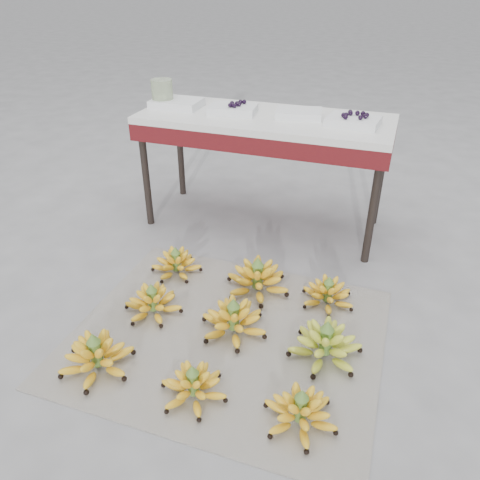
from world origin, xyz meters
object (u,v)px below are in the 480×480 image
(bunch_front_right, at_px, (300,412))
(bunch_mid_right, at_px, (325,344))
(bunch_front_center, at_px, (193,386))
(newspaper_mat, at_px, (227,335))
(vendor_table, at_px, (265,129))
(bunch_back_right, at_px, (328,294))
(tray_left, at_px, (233,109))
(bunch_mid_left, at_px, (153,303))
(bunch_back_center, at_px, (257,279))
(bunch_front_left, at_px, (97,356))
(tray_far_right, at_px, (353,121))
(tray_right, at_px, (299,113))
(glass_jar, at_px, (162,93))
(tray_far_left, at_px, (177,103))
(bunch_back_left, at_px, (176,264))
(bunch_mid_center, at_px, (234,320))

(bunch_front_right, distance_m, bunch_mid_right, 0.34)
(bunch_front_center, xyz_separation_m, bunch_front_right, (0.38, 0.02, 0.00))
(bunch_front_center, bearing_deg, bunch_mid_right, 42.45)
(newspaper_mat, relative_size, vendor_table, 0.93)
(bunch_back_right, height_order, tray_left, tray_left)
(bunch_front_right, bearing_deg, bunch_mid_left, 162.51)
(bunch_front_center, relative_size, bunch_back_right, 0.79)
(newspaper_mat, xyz_separation_m, bunch_back_center, (0.02, 0.34, 0.07))
(bunch_front_center, xyz_separation_m, bunch_mid_left, (-0.36, 0.37, 0.00))
(bunch_front_left, xyz_separation_m, bunch_back_right, (0.75, 0.68, -0.01))
(bunch_front_left, relative_size, bunch_front_center, 1.49)
(bunch_back_center, bearing_deg, newspaper_mat, -77.76)
(vendor_table, bearing_deg, tray_far_right, -2.61)
(tray_left, distance_m, tray_right, 0.35)
(bunch_front_right, relative_size, bunch_mid_left, 1.09)
(bunch_front_center, height_order, glass_jar, glass_jar)
(bunch_front_right, xyz_separation_m, tray_far_right, (-0.07, 1.30, 0.61))
(bunch_mid_right, height_order, tray_left, tray_left)
(tray_right, bearing_deg, bunch_front_center, -90.85)
(bunch_back_right, xyz_separation_m, tray_far_left, (-1.02, 0.65, 0.61))
(tray_far_left, bearing_deg, tray_right, 2.69)
(bunch_mid_left, xyz_separation_m, bunch_back_right, (0.71, 0.32, -0.00))
(vendor_table, bearing_deg, tray_left, -177.80)
(bunch_back_left, xyz_separation_m, vendor_table, (0.25, 0.65, 0.52))
(newspaper_mat, distance_m, bunch_back_left, 0.53)
(bunch_front_right, height_order, vendor_table, vendor_table)
(tray_right, bearing_deg, newspaper_mat, -91.16)
(tray_left, height_order, tray_far_right, tray_far_right)
(newspaper_mat, distance_m, glass_jar, 1.43)
(newspaper_mat, distance_m, bunch_back_center, 0.35)
(bunch_front_right, bearing_deg, newspaper_mat, 147.88)
(bunch_front_center, distance_m, tray_far_left, 1.62)
(bunch_mid_left, bearing_deg, bunch_back_right, 21.76)
(bunch_back_center, distance_m, tray_right, 0.92)
(bunch_back_center, height_order, tray_far_right, tray_far_right)
(bunch_front_center, bearing_deg, bunch_mid_center, 88.65)
(vendor_table, height_order, glass_jar, glass_jar)
(newspaper_mat, xyz_separation_m, tray_left, (-0.33, 0.99, 0.66))
(tray_right, height_order, glass_jar, glass_jar)
(tray_left, height_order, tray_right, tray_left)
(newspaper_mat, height_order, glass_jar, glass_jar)
(bunch_mid_center, height_order, tray_left, tray_left)
(bunch_mid_right, relative_size, bunch_back_center, 0.89)
(glass_jar, bearing_deg, bunch_front_right, -49.23)
(bunch_back_center, bearing_deg, tray_right, 106.77)
(newspaper_mat, bearing_deg, glass_jar, 127.13)
(tray_far_right, bearing_deg, bunch_front_left, -118.40)
(bunch_front_center, relative_size, tray_far_right, 0.91)
(bunch_back_center, relative_size, tray_far_left, 1.36)
(bunch_mid_left, height_order, tray_far_right, tray_far_right)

